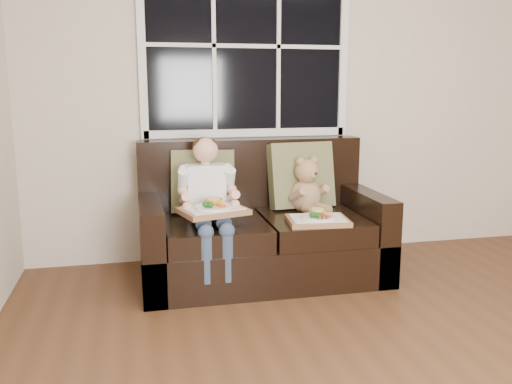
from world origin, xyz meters
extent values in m
cube|color=beige|center=(0.00, 2.50, 1.35)|extent=(4.50, 0.02, 2.70)
cube|color=black|center=(-0.54, 2.48, 1.65)|extent=(1.50, 0.02, 1.25)
cube|color=white|center=(-0.54, 2.47, 0.99)|extent=(1.58, 0.04, 0.06)
cube|color=white|center=(-1.32, 2.47, 1.65)|extent=(0.06, 0.04, 1.37)
cube|color=white|center=(0.24, 2.47, 1.65)|extent=(0.06, 0.04, 1.37)
cube|color=white|center=(-0.54, 2.47, 1.65)|extent=(1.50, 0.03, 0.03)
cube|color=black|center=(-0.54, 1.95, 0.15)|extent=(1.70, 0.90, 0.30)
cube|color=black|center=(-1.32, 1.95, 0.30)|extent=(0.15, 0.90, 0.60)
cube|color=black|center=(0.23, 1.95, 0.30)|extent=(0.15, 0.90, 0.60)
cube|color=black|center=(-0.54, 2.33, 0.63)|extent=(1.70, 0.18, 0.66)
cube|color=black|center=(-0.89, 1.87, 0.38)|extent=(0.68, 0.72, 0.15)
cube|color=black|center=(-0.19, 1.87, 0.38)|extent=(0.68, 0.72, 0.15)
cube|color=#686B42|center=(-0.93, 2.17, 0.68)|extent=(0.48, 0.28, 0.46)
cube|color=#686B42|center=(-0.19, 2.17, 0.69)|extent=(0.51, 0.26, 0.50)
cube|color=white|center=(-0.93, 2.00, 0.64)|extent=(0.26, 0.16, 0.36)
sphere|color=#E1A789|center=(-0.93, 1.99, 0.93)|extent=(0.17, 0.17, 0.17)
ellipsoid|color=#3A2312|center=(-0.93, 2.00, 0.95)|extent=(0.17, 0.17, 0.12)
cylinder|color=#314156|center=(-1.00, 1.80, 0.50)|extent=(0.10, 0.32, 0.10)
cylinder|color=#314156|center=(-0.87, 1.80, 0.50)|extent=(0.10, 0.32, 0.10)
cylinder|color=#314156|center=(-1.00, 1.54, 0.30)|extent=(0.09, 0.09, 0.30)
cylinder|color=#314156|center=(-0.87, 1.54, 0.30)|extent=(0.09, 0.09, 0.30)
cylinder|color=#E1A789|center=(-1.09, 1.88, 0.68)|extent=(0.07, 0.32, 0.25)
cylinder|color=#E1A789|center=(-0.78, 1.88, 0.68)|extent=(0.07, 0.32, 0.25)
ellipsoid|color=tan|center=(-0.19, 2.07, 0.56)|extent=(0.29, 0.27, 0.25)
sphere|color=tan|center=(-0.19, 2.05, 0.74)|extent=(0.23, 0.23, 0.18)
sphere|color=tan|center=(-0.25, 2.05, 0.82)|extent=(0.06, 0.06, 0.06)
sphere|color=tan|center=(-0.13, 2.05, 0.82)|extent=(0.06, 0.06, 0.06)
sphere|color=tan|center=(-0.19, 1.98, 0.73)|extent=(0.07, 0.07, 0.07)
sphere|color=#301F15|center=(-0.19, 1.95, 0.74)|extent=(0.03, 0.03, 0.03)
cylinder|color=tan|center=(-0.24, 1.93, 0.48)|extent=(0.11, 0.15, 0.07)
cylinder|color=tan|center=(-0.13, 1.93, 0.48)|extent=(0.11, 0.15, 0.07)
cube|color=#905D41|center=(-0.93, 1.71, 0.56)|extent=(0.48, 0.42, 0.03)
cube|color=silver|center=(-0.93, 1.71, 0.58)|extent=(0.42, 0.35, 0.01)
cylinder|color=silver|center=(-0.93, 1.70, 0.59)|extent=(0.23, 0.23, 0.01)
imported|color=orange|center=(-0.92, 1.74, 0.62)|extent=(0.14, 0.14, 0.04)
cylinder|color=#F8DB87|center=(-0.92, 1.74, 0.62)|extent=(0.09, 0.09, 0.02)
ellipsoid|color=#1B581C|center=(-0.98, 1.66, 0.62)|extent=(0.04, 0.04, 0.04)
ellipsoid|color=#1B581C|center=(-0.95, 1.65, 0.62)|extent=(0.04, 0.04, 0.04)
cylinder|color=orange|center=(-0.88, 1.66, 0.61)|extent=(0.05, 0.06, 0.02)
cube|color=#905D41|center=(-0.23, 1.68, 0.47)|extent=(0.43, 0.35, 0.03)
cube|color=silver|center=(-0.23, 1.68, 0.49)|extent=(0.38, 0.29, 0.01)
cylinder|color=silver|center=(-0.23, 1.67, 0.50)|extent=(0.23, 0.23, 0.01)
imported|color=gold|center=(-0.22, 1.71, 0.52)|extent=(0.12, 0.12, 0.03)
cylinder|color=#F8DB87|center=(-0.22, 1.71, 0.52)|extent=(0.09, 0.09, 0.02)
ellipsoid|color=#1B581C|center=(-0.28, 1.63, 0.52)|extent=(0.04, 0.04, 0.04)
ellipsoid|color=#1B581C|center=(-0.25, 1.61, 0.52)|extent=(0.04, 0.04, 0.04)
cylinder|color=orange|center=(-0.18, 1.62, 0.51)|extent=(0.04, 0.06, 0.02)
cylinder|color=brown|center=(-0.23, 1.60, 0.51)|extent=(0.03, 0.08, 0.02)
camera|label=1|loc=(-1.41, -1.67, 1.36)|focal=38.00mm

